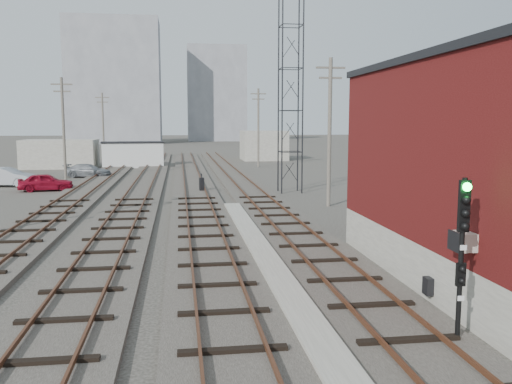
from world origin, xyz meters
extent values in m
plane|color=#282621|center=(0.00, 60.00, 0.00)|extent=(320.00, 320.00, 0.00)
cube|color=#332D28|center=(2.50, 39.00, 0.10)|extent=(3.20, 90.00, 0.20)
cube|color=#4C2816|center=(1.78, 39.00, 0.33)|extent=(0.07, 90.00, 0.12)
cube|color=#4C2816|center=(3.22, 39.00, 0.33)|extent=(0.07, 90.00, 0.12)
cube|color=#332D28|center=(-1.50, 39.00, 0.10)|extent=(3.20, 90.00, 0.20)
cube|color=#4C2816|center=(-2.22, 39.00, 0.33)|extent=(0.07, 90.00, 0.12)
cube|color=#4C2816|center=(-0.78, 39.00, 0.33)|extent=(0.07, 90.00, 0.12)
cube|color=#332D28|center=(-5.50, 39.00, 0.10)|extent=(3.20, 90.00, 0.20)
cube|color=#4C2816|center=(-6.22, 39.00, 0.33)|extent=(0.07, 90.00, 0.12)
cube|color=#4C2816|center=(-4.78, 39.00, 0.33)|extent=(0.07, 90.00, 0.12)
cube|color=#332D28|center=(-9.50, 39.00, 0.10)|extent=(3.20, 90.00, 0.20)
cube|color=#4C2816|center=(-10.22, 39.00, 0.33)|extent=(0.07, 90.00, 0.12)
cube|color=#4C2816|center=(-8.78, 39.00, 0.33)|extent=(0.07, 90.00, 0.12)
cube|color=gray|center=(0.50, 14.00, 0.13)|extent=(0.90, 28.00, 0.26)
cube|color=gray|center=(7.50, 12.00, 0.75)|extent=(6.00, 12.00, 1.50)
cube|color=#561414|center=(7.50, 12.00, 4.25)|extent=(6.00, 12.00, 5.50)
cube|color=black|center=(7.50, 12.00, 7.10)|extent=(6.20, 12.20, 0.25)
cube|color=beige|center=(4.28, 8.00, 2.25)|extent=(0.45, 0.62, 0.45)
cube|color=black|center=(4.40, 10.00, 0.50)|extent=(0.20, 0.35, 0.50)
cylinder|color=black|center=(4.75, 34.25, 7.50)|extent=(0.10, 0.10, 15.00)
cylinder|color=black|center=(6.25, 34.25, 7.50)|extent=(0.10, 0.10, 15.00)
cylinder|color=black|center=(4.75, 35.75, 7.50)|extent=(0.10, 0.10, 15.00)
cylinder|color=black|center=(6.25, 35.75, 7.50)|extent=(0.10, 0.10, 15.00)
cylinder|color=#595147|center=(-12.50, 45.00, 4.50)|extent=(0.24, 0.24, 9.00)
cube|color=#595147|center=(-12.50, 45.00, 8.40)|extent=(1.80, 0.12, 0.12)
cube|color=#595147|center=(-12.50, 45.00, 7.80)|extent=(1.40, 0.12, 0.12)
cylinder|color=#595147|center=(-12.50, 70.00, 4.50)|extent=(0.24, 0.24, 9.00)
cube|color=#595147|center=(-12.50, 70.00, 8.40)|extent=(1.80, 0.12, 0.12)
cube|color=#595147|center=(-12.50, 70.00, 7.80)|extent=(1.40, 0.12, 0.12)
cylinder|color=#595147|center=(6.50, 28.00, 4.50)|extent=(0.24, 0.24, 9.00)
cube|color=#595147|center=(6.50, 28.00, 8.40)|extent=(1.80, 0.12, 0.12)
cube|color=#595147|center=(6.50, 28.00, 7.80)|extent=(1.40, 0.12, 0.12)
cylinder|color=#595147|center=(6.50, 58.00, 4.50)|extent=(0.24, 0.24, 9.00)
cube|color=#595147|center=(6.50, 58.00, 8.40)|extent=(1.80, 0.12, 0.12)
cube|color=#595147|center=(6.50, 58.00, 7.80)|extent=(1.40, 0.12, 0.12)
cube|color=gray|center=(-18.00, 135.00, 15.00)|extent=(22.00, 14.00, 30.00)
cube|color=gray|center=(8.00, 150.00, 13.00)|extent=(16.00, 12.00, 26.00)
cube|color=gray|center=(-16.00, 60.00, 1.60)|extent=(8.00, 5.00, 3.20)
cube|color=gray|center=(9.00, 70.00, 2.00)|extent=(6.00, 6.00, 4.00)
cube|color=gray|center=(3.70, 7.03, 0.05)|extent=(0.40, 0.40, 0.10)
cylinder|color=black|center=(3.70, 7.03, 1.96)|extent=(0.12, 0.12, 3.92)
cube|color=black|center=(3.70, 7.01, 3.29)|extent=(0.26, 0.10, 1.18)
sphere|color=#0CE533|center=(3.70, 6.92, 3.73)|extent=(0.20, 0.20, 0.20)
sphere|color=black|center=(3.70, 6.92, 3.43)|extent=(0.20, 0.20, 0.20)
sphere|color=black|center=(3.70, 6.92, 3.14)|extent=(0.20, 0.20, 0.20)
sphere|color=black|center=(3.70, 6.92, 2.85)|extent=(0.20, 0.20, 0.20)
cube|color=black|center=(3.70, 7.01, 1.72)|extent=(0.22, 0.09, 0.54)
cube|color=white|center=(3.70, 6.95, 2.35)|extent=(0.16, 0.02, 0.12)
cube|color=white|center=(3.70, 6.95, 1.18)|extent=(0.16, 0.02, 0.12)
cube|color=black|center=(-1.00, 35.36, 0.62)|extent=(0.38, 0.38, 1.03)
cylinder|color=black|center=(-1.00, 35.36, 1.29)|extent=(0.08, 0.08, 0.31)
cube|color=silver|center=(-7.90, 59.64, 1.42)|extent=(7.05, 3.50, 2.84)
cube|color=black|center=(-7.90, 59.64, 2.89)|extent=(7.30, 3.75, 0.14)
imported|color=maroon|center=(-12.62, 38.31, 0.67)|extent=(4.15, 2.18, 1.35)
imported|color=#B0B2B8|center=(-16.41, 41.70, 0.76)|extent=(4.85, 2.47, 1.53)
imported|color=gray|center=(-11.13, 48.43, 0.63)|extent=(4.59, 2.57, 1.26)
camera|label=1|loc=(-2.58, -4.15, 5.14)|focal=38.00mm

